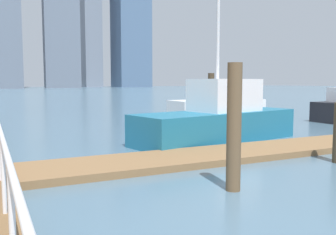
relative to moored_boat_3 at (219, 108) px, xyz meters
The scene contains 10 objects.
ground_plane 7.98m from the moored_boat_3, behind, with size 300.00×300.00×0.00m, color slate.
floating_dock 8.90m from the moored_boat_3, 114.65° to the right, with size 15.46×2.00×0.18m, color olive.
boardwalk_railing 15.99m from the moored_boat_3, 133.91° to the right, with size 0.06×26.41×1.08m.
dock_piling_0 12.89m from the moored_boat_3, 122.32° to the right, with size 0.29×0.29×2.54m, color brown.
dock_piling_2 4.73m from the moored_boat_3, 132.84° to the right, with size 0.31×0.31×1.67m, color brown.
dock_piling_4 4.03m from the moored_boat_3, 128.52° to the right, with size 0.27×0.27×2.54m, color #473826.
moored_boat_3 is the anchor object (origin of this frame).
moored_boat_4 6.62m from the moored_boat_3, 123.61° to the right, with size 6.87×3.38×8.44m.
skyline_tower_5 136.60m from the moored_boat_3, 78.45° to the left, with size 6.64×9.46×64.47m, color gray.
skyline_tower_6 132.53m from the moored_boat_3, 71.81° to the left, with size 12.56×13.81×51.47m, color slate.
Camera 1 is at (-3.30, 2.68, 2.17)m, focal length 39.81 mm.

